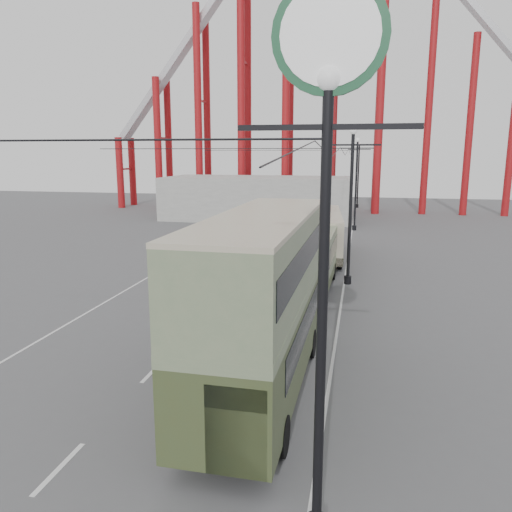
% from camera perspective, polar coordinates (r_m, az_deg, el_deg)
% --- Properties ---
extents(ground, '(160.00, 160.00, 0.00)m').
position_cam_1_polar(ground, '(15.66, -14.10, -18.80)').
color(ground, '#545457').
rests_on(ground, ground).
extents(road_markings, '(12.52, 120.00, 0.01)m').
position_cam_1_polar(road_markings, '(33.44, -0.63, -1.85)').
color(road_markings, silver).
rests_on(road_markings, ground).
extents(lamp_post_near, '(3.20, 0.44, 10.80)m').
position_cam_1_polar(lamp_post_near, '(9.04, 8.09, 11.60)').
color(lamp_post_near, black).
rests_on(lamp_post_near, ground).
extents(lamp_post_mid, '(3.20, 0.44, 9.32)m').
position_cam_1_polar(lamp_post_mid, '(30.19, 10.74, 5.48)').
color(lamp_post_mid, black).
rests_on(lamp_post_mid, ground).
extents(lamp_post_far, '(3.20, 0.44, 9.32)m').
position_cam_1_polar(lamp_post_far, '(52.12, 11.36, 8.01)').
color(lamp_post_far, black).
rests_on(lamp_post_far, ground).
extents(lamp_post_distant, '(3.20, 0.44, 9.32)m').
position_cam_1_polar(lamp_post_distant, '(74.09, 11.61, 9.04)').
color(lamp_post_distant, black).
rests_on(lamp_post_distant, ground).
extents(roller_coaster, '(52.95, 5.00, 55.48)m').
position_cam_1_polar(roller_coaster, '(71.07, 5.08, 23.93)').
color(roller_coaster, maroon).
rests_on(roller_coaster, ground).
extents(fairground_shed, '(22.00, 10.00, 5.00)m').
position_cam_1_polar(fairground_shed, '(60.51, 0.25, 6.65)').
color(fairground_shed, '#989893').
rests_on(fairground_shed, ground).
extents(double_decker_bus, '(2.96, 11.15, 5.97)m').
position_cam_1_polar(double_decker_bus, '(16.26, 0.81, -4.42)').
color(double_decker_bus, '#3F4826').
rests_on(double_decker_bus, ground).
extents(single_decker_green, '(2.88, 11.72, 3.30)m').
position_cam_1_polar(single_decker_green, '(28.19, 5.88, -0.62)').
color(single_decker_green, '#6B7D5B').
rests_on(single_decker_green, ground).
extents(single_decker_cream, '(3.74, 11.34, 3.47)m').
position_cam_1_polar(single_decker_cream, '(37.92, 7.50, 2.67)').
color(single_decker_cream, '#B9AE94').
rests_on(single_decker_cream, ground).
extents(pedestrian, '(0.71, 0.64, 1.62)m').
position_cam_1_polar(pedestrian, '(18.65, -8.22, -10.62)').
color(pedestrian, black).
rests_on(pedestrian, ground).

